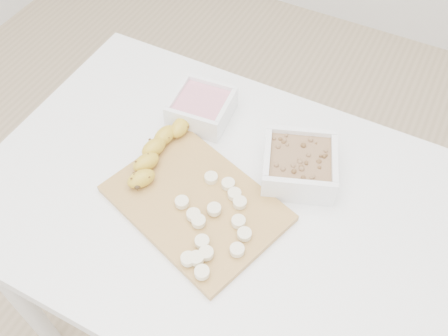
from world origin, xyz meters
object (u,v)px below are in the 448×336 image
at_px(table, 218,220).
at_px(bowl_granola, 299,165).
at_px(bowl_yogurt, 202,107).
at_px(cutting_board, 196,203).
at_px(banana, 157,152).

distance_m(table, bowl_granola, 0.22).
bearing_deg(table, bowl_granola, 45.09).
xyz_separation_m(table, bowl_granola, (0.13, 0.13, 0.13)).
xyz_separation_m(bowl_yogurt, cutting_board, (0.11, -0.22, -0.02)).
xyz_separation_m(bowl_granola, cutting_board, (-0.15, -0.17, -0.03)).
xyz_separation_m(bowl_yogurt, bowl_granola, (0.26, -0.06, 0.00)).
height_order(table, cutting_board, cutting_board).
bearing_deg(cutting_board, bowl_yogurt, 116.02).
distance_m(bowl_yogurt, cutting_board, 0.25).
distance_m(table, bowl_yogurt, 0.26).
xyz_separation_m(cutting_board, banana, (-0.13, 0.06, 0.03)).
bearing_deg(bowl_yogurt, table, -53.22).
xyz_separation_m(table, bowl_yogurt, (-0.14, 0.18, 0.13)).
relative_size(bowl_granola, cutting_board, 0.56).
relative_size(table, banana, 4.78).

